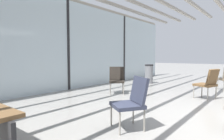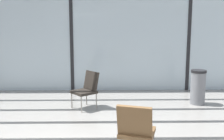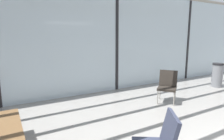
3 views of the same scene
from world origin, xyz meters
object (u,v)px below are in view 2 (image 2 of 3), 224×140
lounge_chair_0 (87,88)px  lounge_chair_5 (136,129)px  trash_bin (198,87)px  parked_airplane (96,24)px

lounge_chair_0 → lounge_chair_5: size_ratio=1.00×
lounge_chair_0 → trash_bin: (2.74, 0.27, -0.06)m
lounge_chair_5 → trash_bin: lounge_chair_5 is taller
parked_airplane → lounge_chair_0: bearing=-89.4°
parked_airplane → lounge_chair_5: parked_airplane is taller
parked_airplane → trash_bin: parked_airplane is taller
lounge_chair_0 → trash_bin: lounge_chair_0 is taller
lounge_chair_0 → lounge_chair_5: (0.89, -2.57, 0.00)m
parked_airplane → lounge_chair_5: size_ratio=16.76×
lounge_chair_0 → lounge_chair_5: same height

